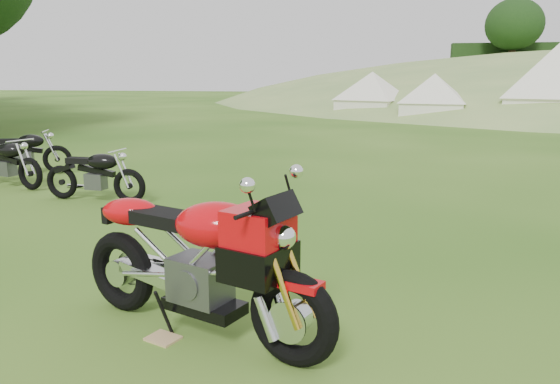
% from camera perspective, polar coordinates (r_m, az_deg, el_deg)
% --- Properties ---
extents(ground, '(120.00, 120.00, 0.00)m').
position_cam_1_polar(ground, '(5.48, -2.94, -8.33)').
color(ground, '#224F11').
rests_on(ground, ground).
extents(sport_motorcycle, '(2.25, 1.32, 1.32)m').
position_cam_1_polar(sport_motorcycle, '(4.06, -8.66, -6.03)').
color(sport_motorcycle, red).
rests_on(sport_motorcycle, ground).
extents(plywood_board, '(0.28, 0.25, 0.02)m').
position_cam_1_polar(plywood_board, '(4.26, -12.11, -14.72)').
color(plywood_board, tan).
rests_on(plywood_board, ground).
extents(vintage_moto_a, '(1.68, 0.51, 0.87)m').
position_cam_1_polar(vintage_moto_a, '(8.85, -18.83, 1.85)').
color(vintage_moto_a, black).
rests_on(vintage_moto_a, ground).
extents(vintage_moto_c, '(1.77, 0.88, 0.91)m').
position_cam_1_polar(vintage_moto_c, '(10.61, -26.78, 2.91)').
color(vintage_moto_c, black).
rests_on(vintage_moto_c, ground).
extents(vintage_moto_d, '(1.77, 1.00, 0.92)m').
position_cam_1_polar(vintage_moto_d, '(11.79, -25.27, 3.87)').
color(vintage_moto_d, black).
rests_on(vintage_moto_d, ground).
extents(tent_left, '(3.44, 3.44, 2.28)m').
position_cam_1_polar(tent_left, '(26.33, 9.59, 10.26)').
color(tent_left, white).
rests_on(tent_left, ground).
extents(tent_mid, '(2.95, 2.95, 2.22)m').
position_cam_1_polar(tent_mid, '(24.51, 15.79, 9.78)').
color(tent_mid, white).
rests_on(tent_mid, ground).
extents(tent_right, '(4.46, 4.46, 2.99)m').
position_cam_1_polar(tent_right, '(24.61, 27.05, 9.83)').
color(tent_right, white).
rests_on(tent_right, ground).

